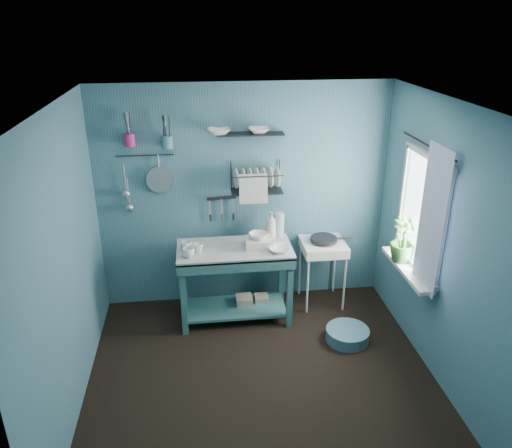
{
  "coord_description": "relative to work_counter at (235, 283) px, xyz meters",
  "views": [
    {
      "loc": [
        -0.51,
        -3.68,
        3.14
      ],
      "look_at": [
        0.05,
        0.85,
        1.2
      ],
      "focal_mm": 35.0,
      "sensor_mm": 36.0,
      "label": 1
    }
  ],
  "objects": [
    {
      "name": "curtain",
      "position": [
        1.67,
        -0.9,
        1.02
      ],
      "size": [
        0.0,
        1.35,
        1.35
      ],
      "primitive_type": "plane",
      "rotation": [
        1.57,
        0.0,
        1.57
      ],
      "color": "silver",
      "rests_on": "wall_right"
    },
    {
      "name": "wall_left",
      "position": [
        -1.45,
        -1.05,
        0.82
      ],
      "size": [
        0.0,
        3.0,
        3.0
      ],
      "primitive_type": "plane",
      "rotation": [
        1.57,
        0.0,
        1.57
      ],
      "color": "#36616F",
      "rests_on": "ground"
    },
    {
      "name": "mug_right",
      "position": [
        -0.5,
        0.0,
        0.48
      ],
      "size": [
        0.17,
        0.17,
        0.1
      ],
      "primitive_type": "imported",
      "rotation": [
        0.0,
        0.0,
        1.05
      ],
      "color": "white",
      "rests_on": "work_counter"
    },
    {
      "name": "potted_plant",
      "position": [
        1.64,
        -0.45,
        0.63
      ],
      "size": [
        0.33,
        0.33,
        0.45
      ],
      "primitive_type": "imported",
      "rotation": [
        0.0,
        0.0,
        0.37
      ],
      "color": "#2E5F26",
      "rests_on": "windowsill"
    },
    {
      "name": "shelf_bowl_left",
      "position": [
        -0.11,
        0.35,
        1.6
      ],
      "size": [
        0.26,
        0.26,
        0.06
      ],
      "primitive_type": "imported",
      "rotation": [
        0.0,
        0.0,
        0.1
      ],
      "color": "white",
      "rests_on": "upper_shelf"
    },
    {
      "name": "dish_rack",
      "position": [
        0.27,
        0.32,
        1.09
      ],
      "size": [
        0.57,
        0.28,
        0.32
      ],
      "primitive_type": "cube",
      "rotation": [
        0.0,
        0.0,
        0.08
      ],
      "color": "black",
      "rests_on": "wall_back"
    },
    {
      "name": "wall_front",
      "position": [
        0.15,
        -2.55,
        0.82
      ],
      "size": [
        3.2,
        0.0,
        3.2
      ],
      "primitive_type": "plane",
      "rotation": [
        -1.57,
        0.0,
        0.0
      ],
      "color": "#36616F",
      "rests_on": "ground"
    },
    {
      "name": "work_counter",
      "position": [
        0.0,
        0.0,
        0.0
      ],
      "size": [
        1.28,
        0.77,
        0.86
      ],
      "primitive_type": "cube",
      "rotation": [
        0.0,
        0.0,
        -0.14
      ],
      "color": "#2E6061",
      "rests_on": "floor"
    },
    {
      "name": "ladle_inner",
      "position": [
        -1.09,
        0.41,
        0.95
      ],
      "size": [
        0.01,
        0.01,
        0.3
      ],
      "primitive_type": "cylinder",
      "color": "#AEB1B6",
      "rests_on": "wall_back"
    },
    {
      "name": "knife_strip",
      "position": [
        -0.1,
        0.42,
        0.83
      ],
      "size": [
        0.32,
        0.05,
        0.03
      ],
      "primitive_type": "cube",
      "rotation": [
        0.0,
        0.0,
        0.1
      ],
      "color": "black",
      "rests_on": "wall_back"
    },
    {
      "name": "hook_rail",
      "position": [
        -0.88,
        0.42,
        1.34
      ],
      "size": [
        0.6,
        0.01,
        0.01
      ],
      "primitive_type": "cylinder",
      "rotation": [
        0.0,
        1.57,
        0.0
      ],
      "color": "black",
      "rests_on": "wall_back"
    },
    {
      "name": "curtain_rod",
      "position": [
        1.69,
        -0.6,
        1.62
      ],
      "size": [
        0.02,
        1.05,
        0.02
      ],
      "primitive_type": "cylinder",
      "rotation": [
        1.57,
        0.0,
        0.0
      ],
      "color": "black",
      "rests_on": "wall_right"
    },
    {
      "name": "utensil_cup_teal",
      "position": [
        -0.64,
        0.37,
        1.49
      ],
      "size": [
        0.11,
        0.11,
        0.13
      ],
      "primitive_type": "cylinder",
      "color": "teal",
      "rests_on": "wall_back"
    },
    {
      "name": "windowsill",
      "position": [
        1.65,
        -0.6,
        0.38
      ],
      "size": [
        0.16,
        0.95,
        0.04
      ],
      "primitive_type": "cube",
      "color": "silver",
      "rests_on": "wall_right"
    },
    {
      "name": "storage_tin_small",
      "position": [
        0.3,
        0.08,
        -0.33
      ],
      "size": [
        0.15,
        0.15,
        0.2
      ],
      "primitive_type": "cube",
      "color": "gray",
      "rests_on": "floor"
    },
    {
      "name": "tub_bowl",
      "position": [
        0.25,
        -0.02,
        0.56
      ],
      "size": [
        0.2,
        0.19,
        0.06
      ],
      "primitive_type": "imported",
      "color": "white",
      "rests_on": "wash_tub"
    },
    {
      "name": "upper_shelf",
      "position": [
        0.21,
        0.35,
        1.55
      ],
      "size": [
        0.71,
        0.21,
        0.02
      ],
      "primitive_type": "cube",
      "rotation": [
        0.0,
        0.0,
        -0.04
      ],
      "color": "black",
      "rests_on": "wall_back"
    },
    {
      "name": "window_glass",
      "position": [
        1.74,
        -0.6,
        0.97
      ],
      "size": [
        0.0,
        1.1,
        1.1
      ],
      "primitive_type": "plane",
      "rotation": [
        1.57,
        0.0,
        1.57
      ],
      "color": "white",
      "rests_on": "wall_right"
    },
    {
      "name": "mug_left",
      "position": [
        -0.48,
        -0.16,
        0.48
      ],
      "size": [
        0.12,
        0.12,
        0.1
      ],
      "primitive_type": "imported",
      "color": "white",
      "rests_on": "work_counter"
    },
    {
      "name": "utensil_cup_magenta",
      "position": [
        -1.02,
        0.37,
        1.52
      ],
      "size": [
        0.11,
        0.11,
        0.13
      ],
      "primitive_type": "cylinder",
      "color": "#B6216C",
      "rests_on": "wall_back"
    },
    {
      "name": "colander",
      "position": [
        -0.75,
        0.4,
        1.08
      ],
      "size": [
        0.28,
        0.03,
        0.28
      ],
      "primitive_type": "cylinder",
      "rotation": [
        1.54,
        0.0,
        0.0
      ],
      "color": "#AEB1B6",
      "rests_on": "wall_back"
    },
    {
      "name": "soap_bottle",
      "position": [
        0.42,
        0.2,
        0.58
      ],
      "size": [
        0.11,
        0.12,
        0.3
      ],
      "primitive_type": "imported",
      "color": "beige",
      "rests_on": "work_counter"
    },
    {
      "name": "counter_bowl",
      "position": [
        0.45,
        -0.15,
        0.46
      ],
      "size": [
        0.22,
        0.22,
        0.05
      ],
      "primitive_type": "imported",
      "color": "white",
      "rests_on": "work_counter"
    },
    {
      "name": "wall_back",
      "position": [
        0.15,
        0.45,
        0.82
      ],
      "size": [
        3.2,
        0.0,
        3.2
      ],
      "primitive_type": "plane",
      "rotation": [
        1.57,
        0.0,
        0.0
      ],
      "color": "#36616F",
      "rests_on": "ground"
    },
    {
      "name": "shelf_bowl_right",
      "position": [
        0.3,
        0.35,
        1.61
      ],
      "size": [
        0.22,
        0.22,
        0.05
      ],
      "primitive_type": "imported",
      "rotation": [
        0.0,
        0.0,
        -0.01
      ],
      "color": "white",
      "rests_on": "upper_shelf"
    },
    {
      "name": "wall_right",
      "position": [
        1.75,
        -1.05,
        0.82
      ],
      "size": [
        0.0,
        3.0,
        3.0
      ],
      "primitive_type": "plane",
      "rotation": [
        1.57,
        0.0,
        -1.57
      ],
      "color": "#36616F",
      "rests_on": "ground"
    },
    {
      "name": "storage_tin_large",
      "position": [
        0.1,
        0.05,
        -0.32
      ],
      "size": [
        0.18,
        0.18,
        0.22
      ],
      "primitive_type": "cube",
      "color": "gray",
      "rests_on": "floor"
    },
    {
      "name": "floor_basin",
      "position": [
        1.11,
        -0.58,
        -0.36
      ],
      "size": [
        0.45,
        0.45,
        0.13
      ],
      "primitive_type": "cylinder",
      "color": "#3F6A7C",
      "rests_on": "floor"
    },
    {
      "name": "ceiling",
      "position": [
        0.15,
        -1.05,
        2.07
      ],
      "size": [
        3.2,
        3.2,
        0.0
      ],
      "primitive_type": "plane",
      "rotation": [
        3.14,
        0.0,
        0.0
      ],
      "color": "silver",
      "rests_on": "ground"
    },
    {
      "name": "water_bottle",
      "position": [
        0.52,
        0.22,
        0.57
      ],
      "size": [
        0.09,
        0.09,
        0.28
      ],
      "primitive_type": "cylinder",
      "color": "silver",
      "rests_on": "work_counter"
    },
    {
      "name": "mug_mid",
      "position": [
        -0.38,
        -0.06,
        0.48
      ],
      "size": [
        0.14,
        0.14,
        0.09
      ],
      "primitive_type": "imported",
      "rotation": [
        0.0,
        0.0,
        0.52
      ],
      "color": "white",
      "rests_on": "work_counter"
    },
    {
      "name": "ladle_outer",
      "position": [
        -1.11,
        0.41,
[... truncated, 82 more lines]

